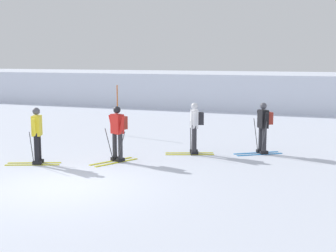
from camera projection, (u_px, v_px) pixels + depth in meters
name	position (u px, v px, depth m)	size (l,w,h in m)	color
ground_plane	(63.00, 186.00, 11.70)	(120.00, 120.00, 0.00)	silver
far_snow_ridge	(245.00, 89.00, 31.38)	(80.00, 8.45, 2.18)	silver
skier_black	(263.00, 125.00, 15.52)	(1.52, 1.23, 1.71)	#237AC6
skier_yellow	(37.00, 134.00, 13.98)	(1.62, 0.97, 1.71)	gold
skier_white	(195.00, 126.00, 15.47)	(1.62, 0.96, 1.71)	gold
skier_red	(118.00, 131.00, 14.36)	(1.00, 1.61, 1.71)	gold
trail_marker_pole	(117.00, 110.00, 19.34)	(0.05, 0.05, 2.07)	#C65614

